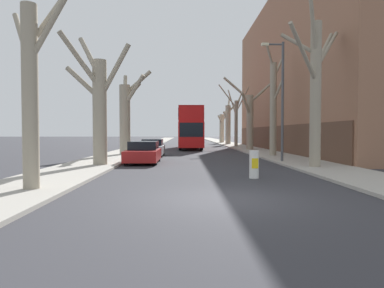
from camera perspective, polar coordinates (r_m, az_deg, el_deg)
ground_plane at (r=9.72m, az=4.49°, el=-9.14°), size 300.00×300.00×0.00m
sidewalk_left at (r=59.75m, az=-6.32°, el=0.18°), size 3.28×120.00×0.12m
sidewalk_right at (r=59.95m, az=5.56°, el=0.18°), size 3.28×120.00×0.12m
building_facade_right at (r=37.70m, az=20.57°, el=10.98°), size 10.08×34.79×15.78m
street_tree_left_0 at (r=11.82m, az=-24.88°, el=9.05°), size 3.07×1.65×7.74m
street_tree_left_1 at (r=19.45m, az=-15.36°, el=6.65°), size 3.72×3.58×7.33m
street_tree_left_2 at (r=28.51m, az=-10.88°, el=4.89°), size 2.60×3.19×7.02m
street_tree_right_0 at (r=18.74m, az=19.86°, el=9.18°), size 4.00×4.35×8.77m
street_tree_right_1 at (r=27.03m, az=13.43°, el=6.21°), size 2.19×2.75×8.50m
street_tree_right_2 at (r=35.50m, az=9.56°, el=4.28°), size 4.94×2.36×7.66m
street_tree_right_3 at (r=43.78m, az=7.33°, el=4.35°), size 3.53×4.09×7.98m
street_tree_right_4 at (r=53.42m, az=6.06°, el=3.67°), size 2.45×3.43×7.87m
street_tree_right_5 at (r=61.17m, az=5.02°, el=2.81°), size 2.43×1.97×5.93m
double_decker_bus at (r=39.18m, az=-0.28°, el=2.98°), size 2.61×11.31×4.58m
parked_car_0 at (r=21.05m, az=-8.10°, el=-1.44°), size 1.89×4.27×1.33m
parked_car_1 at (r=27.06m, az=-6.58°, el=-0.68°), size 1.72×4.20×1.35m
lamp_post at (r=21.77m, az=14.59°, el=7.86°), size 1.40×0.20×7.37m
traffic_bollard at (r=14.19m, az=10.30°, el=-3.35°), size 0.38×0.39×1.13m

